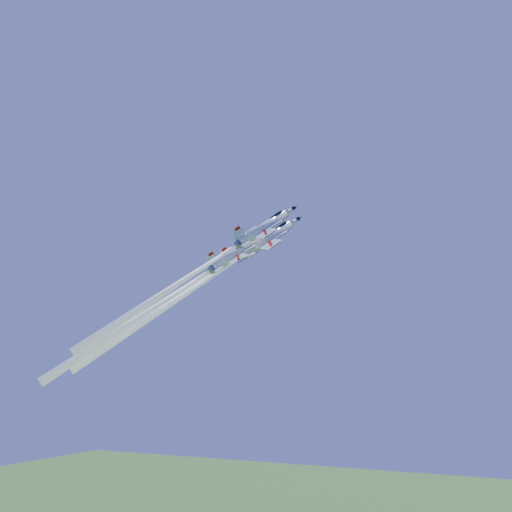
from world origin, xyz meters
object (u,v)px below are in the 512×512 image
at_px(jet_right, 200,269).
at_px(jet_lead, 202,283).
at_px(jet_left, 199,280).
at_px(jet_slot, 171,296).

bearing_deg(jet_right, jet_lead, 154.08).
xyz_separation_m(jet_lead, jet_left, (-2.45, 2.95, 1.14)).
relative_size(jet_lead, jet_slot, 1.07).
bearing_deg(jet_left, jet_lead, -14.90).
height_order(jet_lead, jet_left, jet_lead).
height_order(jet_left, jet_right, jet_right).
bearing_deg(jet_slot, jet_left, 121.15).
relative_size(jet_lead, jet_left, 1.24).
xyz_separation_m(jet_lead, jet_right, (4.92, -9.02, 1.01)).
distance_m(jet_right, jet_slot, 9.58).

